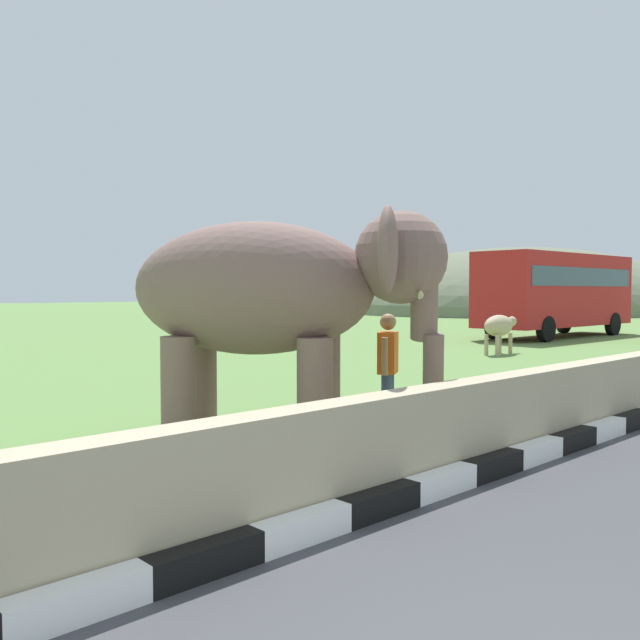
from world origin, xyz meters
The scene contains 7 objects.
striped_curb centered at (-0.35, 3.48, 0.12)m, with size 16.20×0.20×0.24m.
barrier_parapet centered at (2.00, 3.78, 0.50)m, with size 28.00×0.36×1.00m, color tan.
elephant centered at (3.07, 6.18, 1.95)m, with size 3.72×3.91×2.97m.
person_handler centered at (4.67, 5.78, 0.93)m, with size 0.60×0.42×1.66m.
bus_red centered at (24.47, 13.48, 2.08)m, with size 9.15×2.69×3.50m.
cow_near centered at (15.80, 10.87, 0.87)m, with size 1.91×0.75×1.23m.
hill_east centered at (55.00, 32.48, 0.00)m, with size 36.97×29.58×12.01m.
Camera 1 is at (-2.42, -0.35, 1.97)m, focal length 37.64 mm.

